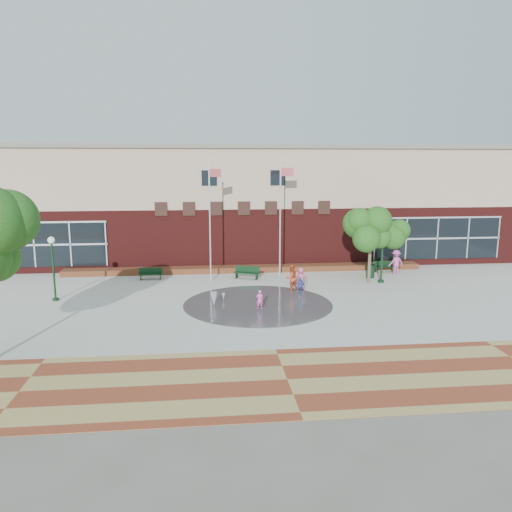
{
  "coord_description": "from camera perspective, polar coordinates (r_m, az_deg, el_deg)",
  "views": [
    {
      "loc": [
        -2.96,
        -24.01,
        7.89
      ],
      "look_at": [
        0.0,
        4.0,
        2.6
      ],
      "focal_mm": 35.0,
      "sensor_mm": 36.0,
      "label": 1
    }
  ],
  "objects": [
    {
      "name": "bench_left",
      "position": [
        34.86,
        -11.95,
        -2.25
      ],
      "size": [
        1.59,
        0.47,
        0.8
      ],
      "rotation": [
        0.0,
        0.0,
        0.02
      ],
      "color": "black",
      "rests_on": "ground"
    },
    {
      "name": "trash_can",
      "position": [
        35.49,
        12.96,
        -1.69
      ],
      "size": [
        0.58,
        0.58,
        0.95
      ],
      "color": "black",
      "rests_on": "ground"
    },
    {
      "name": "bench_mid",
      "position": [
        34.26,
        -1.07,
        -2.19
      ],
      "size": [
        1.79,
        1.13,
        0.88
      ],
      "rotation": [
        0.0,
        0.0,
        -0.4
      ],
      "color": "black",
      "rests_on": "ground"
    },
    {
      "name": "flagpole_right",
      "position": [
        34.71,
        2.87,
        4.96
      ],
      "size": [
        0.99,
        0.16,
        8.0
      ],
      "rotation": [
        0.0,
        0.0,
        0.02
      ],
      "color": "white",
      "rests_on": "ground"
    },
    {
      "name": "flagpole_left",
      "position": [
        33.15,
        -5.23,
        4.56
      ],
      "size": [
        0.86,
        0.42,
        7.92
      ],
      "rotation": [
        0.0,
        0.0,
        0.41
      ],
      "color": "white",
      "rests_on": "ground"
    },
    {
      "name": "lamp_right",
      "position": [
        33.84,
        14.26,
        1.33
      ],
      "size": [
        0.44,
        0.44,
        4.2
      ],
      "color": "black",
      "rests_on": "ground"
    },
    {
      "name": "library_building",
      "position": [
        41.72,
        -1.95,
        6.17
      ],
      "size": [
        44.4,
        10.4,
        9.2
      ],
      "color": "#4B1413",
      "rests_on": "ground"
    },
    {
      "name": "tree_mid",
      "position": [
        33.39,
        13.0,
        3.01
      ],
      "size": [
        2.95,
        2.95,
        4.97
      ],
      "color": "#4C4231",
      "rests_on": "ground"
    },
    {
      "name": "water_jet_a",
      "position": [
        28.03,
        -4.81,
        -5.75
      ],
      "size": [
        0.4,
        0.4,
        0.77
      ],
      "primitive_type": "cone",
      "rotation": [
        3.14,
        0.0,
        0.0
      ],
      "color": "white",
      "rests_on": "ground"
    },
    {
      "name": "flower_bed",
      "position": [
        36.6,
        -1.25,
        -1.82
      ],
      "size": [
        26.0,
        1.2,
        0.4
      ],
      "primitive_type": "cube",
      "color": "maroon",
      "rests_on": "ground"
    },
    {
      "name": "plaza_concrete",
      "position": [
        29.25,
        0.0,
        -5.0
      ],
      "size": [
        46.0,
        18.0,
        0.01
      ],
      "primitive_type": "cube",
      "color": "#A8A8A0",
      "rests_on": "ground"
    },
    {
      "name": "bench_right",
      "position": [
        37.64,
        14.41,
        -1.4
      ],
      "size": [
        1.6,
        0.44,
        0.8
      ],
      "rotation": [
        0.0,
        0.0,
        -0.0
      ],
      "color": "black",
      "rests_on": "ground"
    },
    {
      "name": "person_bench",
      "position": [
        37.02,
        15.69,
        -0.68
      ],
      "size": [
        1.26,
        0.9,
        1.76
      ],
      "primitive_type": "imported",
      "rotation": [
        0.0,
        0.0,
        3.38
      ],
      "color": "#C753A9",
      "rests_on": "ground"
    },
    {
      "name": "adult_pink",
      "position": [
        31.42,
        5.16,
        -2.61
      ],
      "size": [
        0.83,
        0.71,
        1.43
      ],
      "primitive_type": "imported",
      "rotation": [
        0.0,
        0.0,
        2.7
      ],
      "color": "#C35477",
      "rests_on": "ground"
    },
    {
      "name": "ground",
      "position": [
        25.45,
        0.95,
        -7.43
      ],
      "size": [
        120.0,
        120.0,
        0.0
      ],
      "primitive_type": "plane",
      "color": "#666056",
      "rests_on": "ground"
    },
    {
      "name": "child_blue",
      "position": [
        30.25,
        5.07,
        -3.45
      ],
      "size": [
        0.69,
        0.44,
        1.1
      ],
      "primitive_type": "imported",
      "rotation": [
        0.0,
        0.0,
        2.86
      ],
      "color": "#3255AD",
      "rests_on": "ground"
    },
    {
      "name": "lamp_left",
      "position": [
        30.76,
        -22.2,
        -0.56
      ],
      "size": [
        0.4,
        0.4,
        3.76
      ],
      "color": "black",
      "rests_on": "ground"
    },
    {
      "name": "water_jet_b",
      "position": [
        29.02,
        -3.73,
        -5.16
      ],
      "size": [
        0.2,
        0.2,
        0.45
      ],
      "primitive_type": "cone",
      "rotation": [
        3.14,
        0.0,
        0.0
      ],
      "color": "white",
      "rests_on": "ground"
    },
    {
      "name": "child_splash",
      "position": [
        27.2,
        0.43,
        -5.03
      ],
      "size": [
        0.42,
        0.29,
        1.09
      ],
      "primitive_type": "imported",
      "rotation": [
        0.0,
        0.0,
        3.06
      ],
      "color": "#EA51B4",
      "rests_on": "ground"
    },
    {
      "name": "tree_small_right",
      "position": [
        36.84,
        15.72,
        2.7
      ],
      "size": [
        2.45,
        2.45,
        4.19
      ],
      "color": "#4C4231",
      "rests_on": "ground"
    },
    {
      "name": "splash_pad",
      "position": [
        28.29,
        0.21,
        -5.55
      ],
      "size": [
        8.4,
        8.4,
        0.01
      ],
      "primitive_type": "cylinder",
      "color": "#383A3D",
      "rests_on": "ground"
    },
    {
      "name": "paver_band",
      "position": [
        18.98,
        3.59,
        -13.93
      ],
      "size": [
        46.0,
        6.0,
        0.01
      ],
      "primitive_type": "cube",
      "color": "brown",
      "rests_on": "ground"
    },
    {
      "name": "adult_red",
      "position": [
        31.03,
        4.06,
        -2.52
      ],
      "size": [
        1.01,
        0.92,
        1.69
      ],
      "primitive_type": "imported",
      "rotation": [
        0.0,
        0.0,
        3.56
      ],
      "color": "#C54022",
      "rests_on": "ground"
    }
  ]
}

